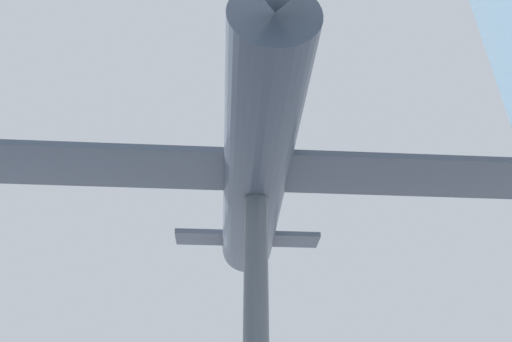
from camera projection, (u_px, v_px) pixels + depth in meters
The scene contains 1 object.
suspended_airplane at pixel (257, 166), 13.45m from camera, with size 15.70×12.47×2.98m.
Camera 1 is at (-3.05, 11.19, 1.46)m, focal length 35.00 mm.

